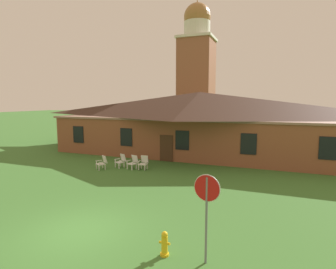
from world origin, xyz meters
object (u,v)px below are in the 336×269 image
at_px(lawn_chair_near_door, 121,160).
at_px(lawn_chair_middle, 144,162).
at_px(fire_hydrant, 165,244).
at_px(lawn_chair_left_end, 133,162).
at_px(lawn_chair_by_porch, 102,162).
at_px(stop_sign, 207,201).

xyz_separation_m(lawn_chair_near_door, lawn_chair_middle, (1.79, 0.07, 0.00)).
height_order(lawn_chair_middle, fire_hydrant, lawn_chair_middle).
relative_size(lawn_chair_middle, fire_hydrant, 1.21).
distance_m(lawn_chair_left_end, lawn_chair_middle, 0.77).
bearing_deg(fire_hydrant, lawn_chair_by_porch, 134.04).
xyz_separation_m(lawn_chair_near_door, fire_hydrant, (7.19, -9.37, -0.12)).
xyz_separation_m(lawn_chair_middle, fire_hydrant, (5.40, -9.45, -0.12)).
bearing_deg(lawn_chair_left_end, lawn_chair_middle, 12.99).
distance_m(lawn_chair_by_porch, lawn_chair_left_end, 2.15).
relative_size(lawn_chair_by_porch, lawn_chair_middle, 1.00).
distance_m(lawn_chair_by_porch, lawn_chair_near_door, 1.35).
height_order(lawn_chair_by_porch, fire_hydrant, lawn_chair_by_porch).
distance_m(stop_sign, fire_hydrant, 2.01).
bearing_deg(fire_hydrant, lawn_chair_left_end, 123.57).
distance_m(lawn_chair_middle, fire_hydrant, 10.88).
bearing_deg(fire_hydrant, lawn_chair_middle, 119.77).
bearing_deg(fire_hydrant, stop_sign, 3.72).
relative_size(lawn_chair_by_porch, fire_hydrant, 1.21).
height_order(lawn_chair_by_porch, lawn_chair_middle, same).
height_order(lawn_chair_by_porch, lawn_chair_near_door, same).
relative_size(lawn_chair_near_door, lawn_chair_left_end, 1.00).
xyz_separation_m(stop_sign, lawn_chair_by_porch, (-9.40, 8.31, -1.43)).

